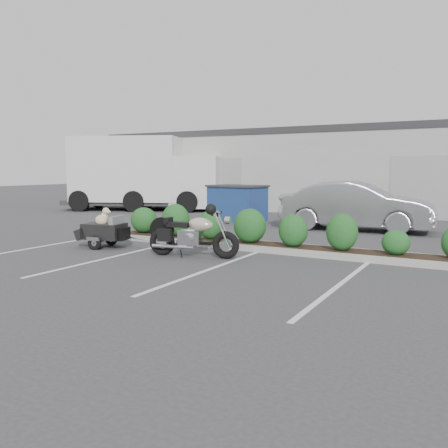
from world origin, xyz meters
The scene contains 8 objects.
ground centered at (0.00, 0.00, 0.00)m, with size 90.00×90.00×0.00m, color #38383A.
planter_kerb centered at (1.00, 2.20, 0.07)m, with size 12.00×1.00×0.15m, color #9E9E93.
building centered at (0.00, 17.00, 2.00)m, with size 26.00×10.00×4.00m, color #9EA099.
motorcycle centered at (0.14, 0.44, 0.52)m, with size 2.23×0.94×1.29m.
pet_trailer centered at (-2.65, 0.45, 0.45)m, with size 1.82×1.04×1.07m.
sedan centered at (2.29, 7.23, 0.82)m, with size 1.73×4.97×1.64m, color #A7A6AD.
dumpster centered at (-2.59, 7.92, 0.72)m, with size 2.39×1.84×1.42m.
delivery_truck centered at (-9.01, 10.14, 1.74)m, with size 8.27×5.38×3.62m.
Camera 1 is at (6.12, -8.80, 2.06)m, focal length 38.00 mm.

